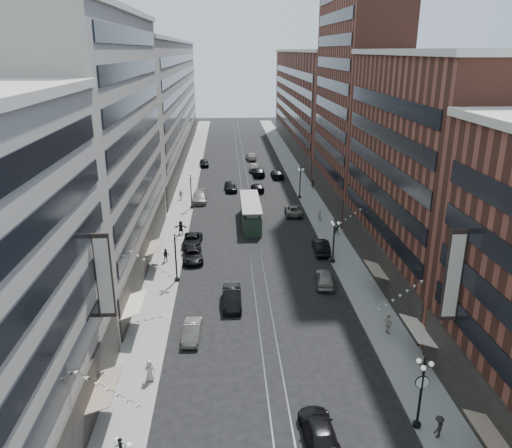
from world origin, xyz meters
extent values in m
plane|color=black|center=(0.00, 60.00, 0.00)|extent=(220.00, 220.00, 0.00)
cube|color=gray|center=(-11.00, 70.00, 0.07)|extent=(4.00, 180.00, 0.15)
cube|color=gray|center=(11.00, 70.00, 0.07)|extent=(4.00, 180.00, 0.15)
cube|color=#2D2D33|center=(-0.70, 70.00, 0.01)|extent=(0.12, 180.00, 0.02)
cube|color=#2D2D33|center=(0.70, 70.00, 0.01)|extent=(0.12, 180.00, 0.02)
cube|color=gray|center=(-17.00, 33.00, 14.00)|extent=(8.00, 36.00, 28.00)
cube|color=gray|center=(-17.00, 96.00, 13.00)|extent=(8.00, 90.00, 26.00)
cube|color=brown|center=(17.00, 28.00, 12.00)|extent=(8.00, 30.00, 24.00)
cube|color=brown|center=(17.00, 56.00, 21.00)|extent=(8.00, 26.00, 42.00)
cube|color=brown|center=(17.00, 105.00, 12.00)|extent=(8.00, 72.00, 24.00)
sphere|color=black|center=(-9.20, -2.00, 5.55)|extent=(0.24, 0.24, 0.24)
sphere|color=white|center=(-8.75, -2.00, 5.15)|extent=(0.36, 0.36, 0.36)
sphere|color=white|center=(-9.42, -1.61, 5.15)|extent=(0.36, 0.36, 0.36)
cylinder|color=black|center=(-9.20, 28.00, 0.30)|extent=(0.56, 0.56, 0.30)
cylinder|color=black|center=(-9.20, 28.00, 2.75)|extent=(0.18, 0.18, 5.20)
sphere|color=black|center=(-9.20, 28.00, 5.55)|extent=(0.24, 0.24, 0.24)
sphere|color=white|center=(-8.75, 28.00, 5.15)|extent=(0.36, 0.36, 0.36)
sphere|color=white|center=(-9.42, 28.39, 5.15)|extent=(0.36, 0.36, 0.36)
sphere|color=white|center=(-9.42, 27.61, 5.15)|extent=(0.36, 0.36, 0.36)
cylinder|color=black|center=(-9.20, 55.00, 0.30)|extent=(0.56, 0.56, 0.30)
cylinder|color=black|center=(-9.20, 55.00, 2.75)|extent=(0.18, 0.18, 5.20)
sphere|color=black|center=(-9.20, 55.00, 5.55)|extent=(0.24, 0.24, 0.24)
sphere|color=white|center=(-8.75, 55.00, 5.15)|extent=(0.36, 0.36, 0.36)
sphere|color=white|center=(-9.42, 55.39, 5.15)|extent=(0.36, 0.36, 0.36)
sphere|color=white|center=(-9.42, 54.61, 5.15)|extent=(0.36, 0.36, 0.36)
cylinder|color=black|center=(9.20, 4.00, 0.30)|extent=(0.56, 0.56, 0.30)
cylinder|color=black|center=(9.20, 4.00, 2.75)|extent=(0.18, 0.18, 5.20)
sphere|color=black|center=(9.20, 4.00, 5.55)|extent=(0.24, 0.24, 0.24)
sphere|color=white|center=(9.65, 4.00, 5.15)|extent=(0.36, 0.36, 0.36)
sphere|color=white|center=(8.97, 4.39, 5.15)|extent=(0.36, 0.36, 0.36)
sphere|color=white|center=(8.97, 3.61, 5.15)|extent=(0.36, 0.36, 0.36)
cylinder|color=white|center=(9.20, 4.00, 3.75)|extent=(0.90, 0.12, 0.90)
cylinder|color=black|center=(9.20, 32.00, 0.30)|extent=(0.56, 0.56, 0.30)
cylinder|color=black|center=(9.20, 32.00, 2.75)|extent=(0.18, 0.18, 5.20)
sphere|color=black|center=(9.20, 32.00, 5.55)|extent=(0.24, 0.24, 0.24)
sphere|color=white|center=(9.65, 32.00, 5.15)|extent=(0.36, 0.36, 0.36)
sphere|color=white|center=(8.97, 32.39, 5.15)|extent=(0.36, 0.36, 0.36)
sphere|color=white|center=(8.97, 31.61, 5.15)|extent=(0.36, 0.36, 0.36)
cylinder|color=black|center=(9.20, 60.00, 0.30)|extent=(0.56, 0.56, 0.30)
cylinder|color=black|center=(9.20, 60.00, 2.75)|extent=(0.18, 0.18, 5.20)
sphere|color=black|center=(9.20, 60.00, 5.55)|extent=(0.24, 0.24, 0.24)
sphere|color=white|center=(9.65, 60.00, 5.15)|extent=(0.36, 0.36, 0.36)
sphere|color=white|center=(8.97, 60.39, 5.15)|extent=(0.36, 0.36, 0.36)
sphere|color=white|center=(8.97, 59.61, 5.15)|extent=(0.36, 0.36, 0.36)
cube|color=#223626|center=(0.00, 47.38, 1.33)|extent=(2.57, 12.31, 2.67)
cube|color=gray|center=(0.00, 47.38, 2.98)|extent=(1.64, 11.29, 0.62)
cube|color=gray|center=(0.00, 47.38, 3.39)|extent=(2.77, 12.52, 0.15)
cylinder|color=black|center=(0.00, 42.76, 0.36)|extent=(2.36, 0.72, 0.72)
cylinder|color=black|center=(0.00, 52.00, 0.36)|extent=(2.36, 0.72, 0.72)
imported|color=#636158|center=(-6.80, 16.29, 0.70)|extent=(1.72, 4.34, 1.41)
imported|color=black|center=(-7.80, 33.88, 0.72)|extent=(2.95, 5.40, 1.43)
imported|color=gray|center=(7.12, 26.22, 0.82)|extent=(2.52, 5.00, 1.63)
imported|color=black|center=(-3.15, 22.22, 0.87)|extent=(1.88, 5.27, 1.73)
imported|color=black|center=(2.31, 3.37, 0.76)|extent=(2.31, 5.31, 1.52)
imported|color=beige|center=(-9.69, 10.24, 1.03)|extent=(0.89, 0.52, 1.76)
imported|color=black|center=(-10.95, 33.37, 0.98)|extent=(0.88, 0.59, 1.66)
imported|color=black|center=(10.24, 2.98, 0.97)|extent=(1.08, 1.03, 1.64)
imported|color=#BDB89D|center=(10.88, 15.81, 1.12)|extent=(0.89, 1.24, 1.93)
imported|color=black|center=(-8.16, 38.81, 0.73)|extent=(2.64, 5.32, 1.45)
imported|color=gray|center=(-8.07, 58.89, 0.85)|extent=(2.46, 5.90, 1.70)
imported|color=black|center=(-8.40, 86.53, 0.80)|extent=(2.34, 4.84, 1.59)
imported|color=black|center=(8.40, 35.46, 0.84)|extent=(1.94, 5.14, 1.68)
imported|color=slate|center=(6.96, 51.20, 0.78)|extent=(2.85, 5.71, 1.55)
imported|color=black|center=(6.80, 75.29, 0.81)|extent=(2.45, 5.63, 1.61)
imported|color=black|center=(-2.74, 65.75, 0.87)|extent=(2.53, 5.28, 1.74)
imported|color=slate|center=(2.47, 81.30, 0.83)|extent=(1.90, 5.06, 1.65)
imported|color=black|center=(-9.95, 42.88, 1.12)|extent=(1.83, 0.64, 1.94)
imported|color=#AA9C8D|center=(-11.33, 60.03, 0.99)|extent=(1.06, 0.69, 1.67)
imported|color=black|center=(11.73, 41.78, 1.00)|extent=(0.94, 0.75, 1.71)
imported|color=#A09B84|center=(10.36, 47.25, 1.03)|extent=(0.74, 0.60, 1.76)
imported|color=black|center=(12.48, 65.90, 0.95)|extent=(1.11, 0.76, 1.59)
imported|color=black|center=(3.08, 77.06, 0.85)|extent=(2.57, 5.96, 1.71)
imported|color=slate|center=(2.37, 92.64, 0.81)|extent=(2.38, 5.11, 1.62)
imported|color=black|center=(2.20, 65.37, 0.71)|extent=(2.41, 5.02, 1.41)
camera|label=1|loc=(-3.43, -22.89, 24.49)|focal=35.00mm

